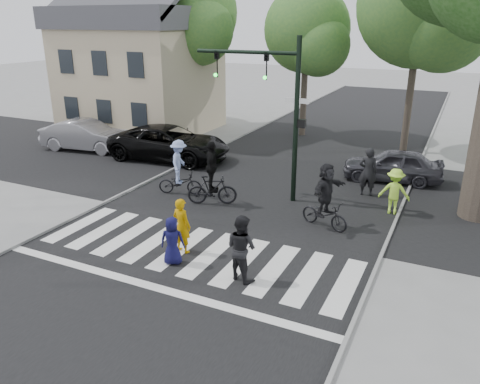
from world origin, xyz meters
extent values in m
plane|color=gray|center=(0.00, 0.00, 0.00)|extent=(120.00, 120.00, 0.00)
cube|color=black|center=(0.00, 5.00, 0.01)|extent=(10.00, 70.00, 0.01)
cube|color=black|center=(0.00, 8.00, 0.01)|extent=(70.00, 10.00, 0.01)
cube|color=gray|center=(-5.05, 5.00, 0.05)|extent=(0.10, 70.00, 0.10)
cube|color=gray|center=(5.05, 5.00, 0.05)|extent=(0.10, 70.00, 0.10)
cube|color=silver|center=(-4.50, 1.00, 0.01)|extent=(0.55, 3.00, 0.01)
cube|color=silver|center=(-3.50, 1.00, 0.01)|extent=(0.55, 3.00, 0.01)
cube|color=silver|center=(-2.50, 1.00, 0.01)|extent=(0.55, 3.00, 0.01)
cube|color=silver|center=(-1.50, 1.00, 0.01)|extent=(0.55, 3.00, 0.01)
cube|color=silver|center=(-0.50, 1.00, 0.01)|extent=(0.55, 3.00, 0.01)
cube|color=silver|center=(0.50, 1.00, 0.01)|extent=(0.55, 3.00, 0.01)
cube|color=silver|center=(1.50, 1.00, 0.01)|extent=(0.55, 3.00, 0.01)
cube|color=silver|center=(2.50, 1.00, 0.01)|extent=(0.55, 3.00, 0.01)
cube|color=silver|center=(3.50, 1.00, 0.01)|extent=(0.55, 3.00, 0.01)
cube|color=silver|center=(4.50, 1.00, 0.01)|extent=(0.55, 3.00, 0.01)
cube|color=silver|center=(0.00, -1.20, 0.01)|extent=(10.00, 0.30, 0.01)
cylinder|color=black|center=(1.20, 6.20, 3.00)|extent=(0.18, 0.18, 6.00)
cylinder|color=black|center=(-0.80, 6.20, 5.40)|extent=(4.00, 0.14, 0.14)
imported|color=black|center=(0.00, 6.20, 4.95)|extent=(0.16, 0.20, 1.00)
sphere|color=#19E533|center=(0.00, 6.08, 4.55)|extent=(0.14, 0.14, 0.14)
imported|color=black|center=(-2.00, 6.20, 4.95)|extent=(0.16, 0.20, 1.00)
sphere|color=#19E533|center=(-2.00, 6.08, 4.55)|extent=(0.14, 0.14, 0.14)
cube|color=black|center=(1.42, 6.20, 3.00)|extent=(0.28, 0.18, 0.30)
cube|color=#FF660C|center=(1.53, 6.20, 3.00)|extent=(0.02, 0.14, 0.20)
cube|color=white|center=(1.20, 6.20, 3.80)|extent=(0.90, 0.04, 0.18)
cylinder|color=brown|center=(-14.00, 16.20, 2.97)|extent=(0.36, 0.36, 5.95)
sphere|color=#386C31|center=(-14.00, 16.20, 6.38)|extent=(5.20, 5.20, 5.20)
sphere|color=#386C31|center=(-12.96, 15.42, 5.53)|extent=(3.64, 3.64, 3.64)
cylinder|color=brown|center=(-9.00, 15.70, 3.22)|extent=(0.36, 0.36, 6.44)
sphere|color=#386C31|center=(-9.00, 15.70, 6.90)|extent=(5.80, 5.80, 5.80)
sphere|color=#386C31|center=(-7.84, 14.83, 5.98)|extent=(4.06, 4.06, 4.06)
cylinder|color=brown|center=(-2.00, 16.80, 2.80)|extent=(0.36, 0.36, 5.60)
sphere|color=#386C31|center=(-2.00, 16.80, 6.00)|extent=(4.80, 4.80, 4.80)
sphere|color=#386C31|center=(-1.04, 16.08, 5.20)|extent=(3.36, 3.36, 3.36)
cylinder|color=brown|center=(4.00, 15.50, 3.36)|extent=(0.36, 0.36, 6.72)
sphere|color=#386C31|center=(4.00, 15.50, 7.20)|extent=(6.00, 6.00, 6.00)
sphere|color=#386C31|center=(5.20, 14.60, 6.24)|extent=(4.20, 4.20, 4.20)
cube|color=#C1B090|center=(-11.50, 14.00, 3.00)|extent=(8.00, 7.00, 6.00)
cube|color=#47474C|center=(-11.50, 14.00, 6.60)|extent=(8.40, 7.40, 1.20)
cube|color=#47474C|center=(-11.50, 15.85, 7.60)|extent=(8.40, 3.69, 2.44)
cube|color=black|center=(-13.90, 10.48, 1.70)|extent=(1.00, 0.06, 1.30)
cube|color=black|center=(-13.90, 10.48, 4.30)|extent=(1.00, 0.06, 1.30)
cube|color=black|center=(-11.50, 10.48, 1.70)|extent=(1.00, 0.06, 1.30)
cube|color=black|center=(-11.50, 10.48, 4.30)|extent=(1.00, 0.06, 1.30)
cube|color=black|center=(-9.10, 10.48, 1.70)|extent=(1.00, 0.06, 1.30)
cube|color=black|center=(-9.10, 10.48, 4.30)|extent=(1.00, 0.06, 1.30)
cube|color=gray|center=(-10.00, 10.20, 0.40)|extent=(2.00, 1.20, 0.80)
imported|color=#B98203|center=(-0.34, 0.82, 0.84)|extent=(0.67, 0.50, 1.68)
imported|color=#0F0F3C|center=(-0.20, 0.10, 0.70)|extent=(0.80, 0.66, 1.40)
imported|color=black|center=(1.89, 0.19, 0.91)|extent=(1.05, 0.93, 1.82)
imported|color=black|center=(-3.08, 4.99, 0.45)|extent=(1.82, 1.12, 0.90)
imported|color=#889CD3|center=(-3.08, 4.99, 1.31)|extent=(0.97, 1.26, 1.73)
imported|color=black|center=(-1.41, 4.58, 0.55)|extent=(1.88, 1.24, 1.10)
imported|color=black|center=(-1.41, 4.58, 1.45)|extent=(0.89, 1.21, 1.90)
imported|color=black|center=(2.95, 4.35, 0.46)|extent=(1.84, 1.12, 0.91)
imported|color=black|center=(2.95, 4.35, 1.33)|extent=(1.00, 1.70, 1.75)
imported|color=black|center=(-6.18, 8.93, 0.82)|extent=(6.13, 3.20, 1.65)
imported|color=#939296|center=(-11.13, 8.50, 0.79)|extent=(4.99, 2.37, 1.58)
imported|color=#3A3940|center=(4.20, 10.27, 0.70)|extent=(4.25, 2.13, 1.39)
imported|color=#BDFF3F|center=(4.81, 6.56, 0.83)|extent=(1.10, 0.67, 1.66)
imported|color=black|center=(3.58, 8.03, 0.96)|extent=(0.76, 0.56, 1.93)
camera|label=1|loc=(6.59, -9.67, 6.47)|focal=35.00mm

